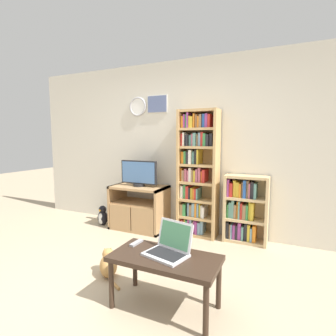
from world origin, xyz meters
TOP-DOWN VIEW (x-y plane):
  - ground_plane at (0.00, 0.00)m, footprint 18.00×18.00m
  - wall_back at (-0.01, 2.12)m, footprint 5.64×0.09m
  - tv_stand at (-0.66, 1.80)m, footprint 0.86×0.51m
  - television at (-0.65, 1.80)m, footprint 0.61×0.18m
  - bookshelf_tall at (0.25, 1.94)m, footprint 0.57×0.30m
  - bookshelf_short at (0.93, 1.96)m, footprint 0.58×0.26m
  - coffee_table at (0.56, 0.20)m, footprint 0.91×0.46m
  - laptop at (0.58, 0.26)m, footprint 0.40×0.36m
  - remote_near_laptop at (0.21, 0.32)m, footprint 0.06×0.16m
  - cat at (-0.20, 0.43)m, footprint 0.42×0.35m
  - penguin_figurine at (-1.30, 1.70)m, footprint 0.17×0.16m

SIDE VIEW (x-z plane):
  - ground_plane at x=0.00m, z-range 0.00..0.00m
  - cat at x=-0.20m, z-range -0.02..0.26m
  - penguin_figurine at x=-1.30m, z-range -0.01..0.31m
  - tv_stand at x=-0.66m, z-range 0.00..0.69m
  - coffee_table at x=0.56m, z-range 0.17..0.63m
  - bookshelf_short at x=0.93m, z-range -0.01..0.92m
  - remote_near_laptop at x=0.21m, z-range 0.46..0.48m
  - laptop at x=0.58m, z-range 0.39..0.66m
  - television at x=-0.65m, z-range 0.69..1.09m
  - bookshelf_tall at x=0.25m, z-range 0.01..1.84m
  - wall_back at x=-0.01m, z-range 0.01..2.61m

